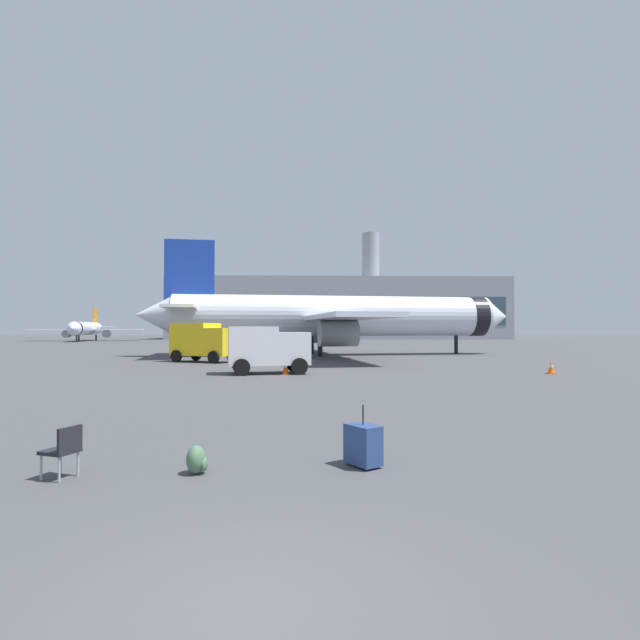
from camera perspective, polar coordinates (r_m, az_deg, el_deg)
ground_plane at (r=5.25m, az=-8.34°, el=-28.94°), size 400.00×400.00×0.00m
airplane_at_gate at (r=48.15m, az=1.59°, el=0.41°), size 35.73×32.36×10.50m
airplane_taxiing at (r=115.75m, az=-24.62°, el=-0.88°), size 22.41×24.67×7.28m
service_truck at (r=39.10m, az=-12.84°, el=-2.23°), size 5.28×4.14×2.90m
cargo_van at (r=28.32m, az=-5.87°, el=-3.05°), size 4.69×2.99×2.60m
safety_cone_near at (r=52.14m, az=-5.78°, el=-3.36°), size 0.44×0.44×0.65m
safety_cone_mid at (r=30.86m, az=24.36°, el=-4.87°), size 0.44×0.44×0.68m
safety_cone_far at (r=27.79m, az=-3.86°, el=-5.34°), size 0.44×0.44×0.73m
rolling_suitcase at (r=9.44m, az=4.83°, el=-13.67°), size 0.69×0.75×1.10m
traveller_backpack at (r=9.23m, az=-13.57°, el=-14.95°), size 0.36×0.40×0.48m
gate_chair at (r=9.63m, az=-26.68°, el=-12.65°), size 0.62×0.62×0.86m
terminal_building at (r=130.11m, az=2.01°, el=1.26°), size 82.53×20.75×26.97m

